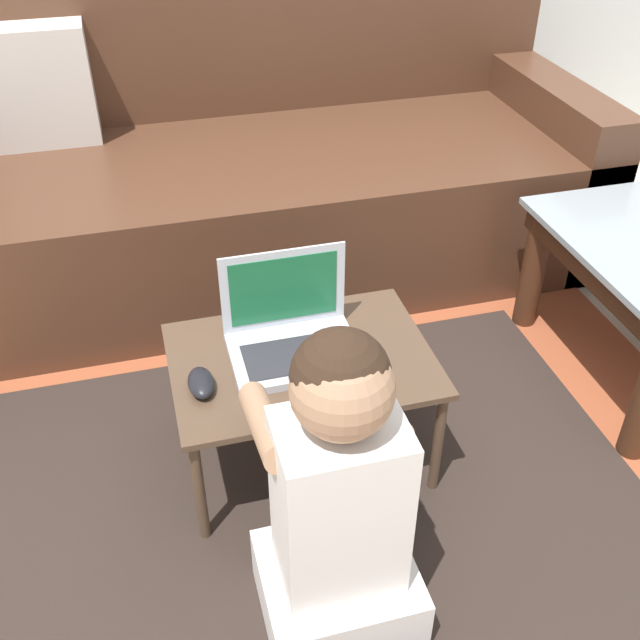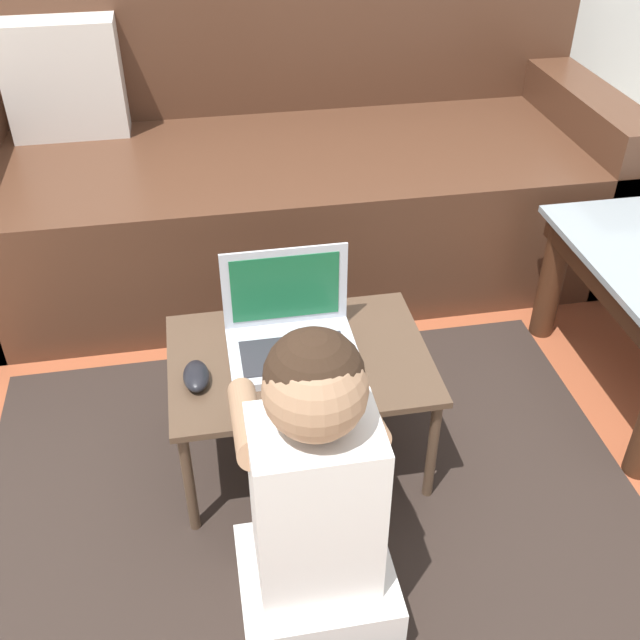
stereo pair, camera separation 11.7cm
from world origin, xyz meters
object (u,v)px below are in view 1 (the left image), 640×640
(couch, at_px, (260,171))
(person_seated, at_px, (338,503))
(laptop_desk, at_px, (302,368))
(laptop, at_px, (292,338))
(computer_mouse, at_px, (201,383))

(couch, xyz_separation_m, person_seated, (-0.15, -1.45, 0.02))
(laptop_desk, relative_size, person_seated, 0.84)
(couch, height_order, person_seated, couch)
(laptop, relative_size, person_seated, 0.41)
(computer_mouse, bearing_deg, couch, 72.12)
(person_seated, bearing_deg, computer_mouse, 116.64)
(laptop_desk, relative_size, computer_mouse, 5.88)
(laptop, bearing_deg, couch, 82.98)
(couch, bearing_deg, laptop_desk, -96.06)
(laptop_desk, height_order, laptop, laptop)
(laptop_desk, xyz_separation_m, laptop, (-0.01, 0.03, 0.07))
(couch, relative_size, person_seated, 2.99)
(couch, xyz_separation_m, laptop_desk, (-0.11, -1.01, -0.02))
(laptop, xyz_separation_m, computer_mouse, (-0.22, -0.08, -0.02))
(laptop, height_order, computer_mouse, laptop)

